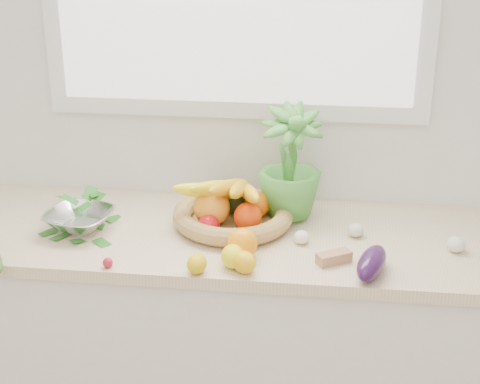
# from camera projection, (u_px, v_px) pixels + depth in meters

# --- Properties ---
(back_wall) EXTENTS (4.50, 0.02, 2.70)m
(back_wall) POSITION_uv_depth(u_px,v_px,m) (237.00, 73.00, 2.48)
(back_wall) COLOR white
(back_wall) RESTS_ON ground
(counter_cabinet) EXTENTS (2.20, 0.58, 0.86)m
(counter_cabinet) POSITION_uv_depth(u_px,v_px,m) (227.00, 352.00, 2.57)
(counter_cabinet) COLOR silver
(counter_cabinet) RESTS_ON ground
(countertop) EXTENTS (2.24, 0.62, 0.04)m
(countertop) POSITION_uv_depth(u_px,v_px,m) (226.00, 237.00, 2.39)
(countertop) COLOR beige
(countertop) RESTS_ON counter_cabinet
(orange_loose) EXTENTS (0.11, 0.11, 0.09)m
(orange_loose) POSITION_uv_depth(u_px,v_px,m) (242.00, 243.00, 2.21)
(orange_loose) COLOR orange
(orange_loose) RESTS_ON countertop
(lemon_a) EXTENTS (0.08, 0.10, 0.07)m
(lemon_a) POSITION_uv_depth(u_px,v_px,m) (233.00, 256.00, 2.15)
(lemon_a) COLOR yellow
(lemon_a) RESTS_ON countertop
(lemon_b) EXTENTS (0.06, 0.08, 0.06)m
(lemon_b) POSITION_uv_depth(u_px,v_px,m) (197.00, 264.00, 2.12)
(lemon_b) COLOR #E4B90C
(lemon_b) RESTS_ON countertop
(lemon_c) EXTENTS (0.10, 0.10, 0.07)m
(lemon_c) POSITION_uv_depth(u_px,v_px,m) (244.00, 262.00, 2.13)
(lemon_c) COLOR #F6B30D
(lemon_c) RESTS_ON countertop
(apple) EXTENTS (0.08, 0.08, 0.07)m
(apple) POSITION_uv_depth(u_px,v_px,m) (208.00, 226.00, 2.33)
(apple) COLOR red
(apple) RESTS_ON countertop
(ginger) EXTENTS (0.11, 0.09, 0.03)m
(ginger) POSITION_uv_depth(u_px,v_px,m) (334.00, 258.00, 2.18)
(ginger) COLOR tan
(ginger) RESTS_ON countertop
(garlic_a) EXTENTS (0.07, 0.07, 0.05)m
(garlic_a) POSITION_uv_depth(u_px,v_px,m) (456.00, 244.00, 2.25)
(garlic_a) COLOR white
(garlic_a) RESTS_ON countertop
(garlic_b) EXTENTS (0.06, 0.06, 0.04)m
(garlic_b) POSITION_uv_depth(u_px,v_px,m) (356.00, 230.00, 2.34)
(garlic_b) COLOR beige
(garlic_b) RESTS_ON countertop
(garlic_c) EXTENTS (0.06, 0.06, 0.04)m
(garlic_c) POSITION_uv_depth(u_px,v_px,m) (302.00, 237.00, 2.30)
(garlic_c) COLOR white
(garlic_c) RESTS_ON countertop
(eggplant) EXTENTS (0.13, 0.21, 0.08)m
(eggplant) POSITION_uv_depth(u_px,v_px,m) (372.00, 263.00, 2.11)
(eggplant) COLOR #2C0F3A
(eggplant) RESTS_ON countertop
(radish) EXTENTS (0.04, 0.04, 0.03)m
(radish) POSITION_uv_depth(u_px,v_px,m) (108.00, 263.00, 2.16)
(radish) COLOR red
(radish) RESTS_ON countertop
(potted_herb) EXTENTS (0.25, 0.25, 0.37)m
(potted_herb) POSITION_uv_depth(u_px,v_px,m) (290.00, 162.00, 2.41)
(potted_herb) COLOR #499837
(potted_herb) RESTS_ON countertop
(fruit_basket) EXTENTS (0.52, 0.52, 0.19)m
(fruit_basket) POSITION_uv_depth(u_px,v_px,m) (232.00, 209.00, 2.41)
(fruit_basket) COLOR #AD894C
(fruit_basket) RESTS_ON countertop
(colander_with_spinach) EXTENTS (0.25, 0.25, 0.12)m
(colander_with_spinach) POSITION_uv_depth(u_px,v_px,m) (79.00, 214.00, 2.37)
(colander_with_spinach) COLOR silver
(colander_with_spinach) RESTS_ON countertop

